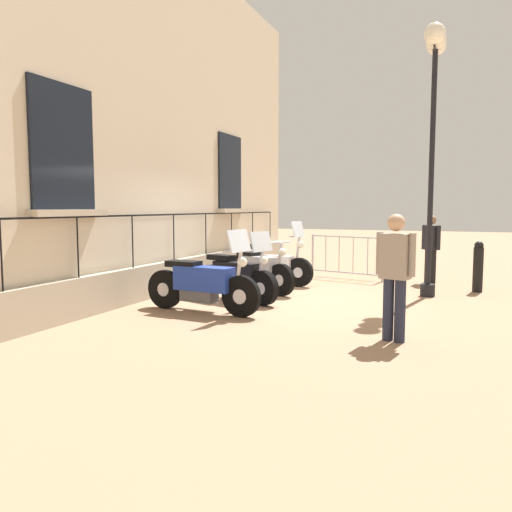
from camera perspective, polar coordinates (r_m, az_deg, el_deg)
ground_plane at (r=9.77m, az=1.26°, el=-4.72°), size 60.00×60.00×0.00m
building_facade at (r=10.89m, az=-11.31°, el=14.77°), size 0.82×13.36×7.22m
motorcycle_blue at (r=8.40m, az=-6.00°, el=-3.11°), size 2.17×0.73×1.39m
motorcycle_black at (r=9.38m, az=-2.35°, el=-2.45°), size 1.94×0.89×1.31m
motorcycle_silver at (r=10.33m, az=0.30°, el=-1.70°), size 1.80×0.97×1.07m
motorcycle_white at (r=11.44m, az=1.75°, el=-1.02°), size 2.08×0.68×1.43m
lamppost at (r=10.59m, az=19.36°, el=17.34°), size 0.38×1.08×5.04m
crowd_barrier at (r=12.51m, az=10.07°, el=0.04°), size 1.87×0.54×1.05m
bollard at (r=11.33m, az=23.66°, el=-1.08°), size 0.20×0.20×1.05m
pedestrian_standing at (r=12.25m, az=19.04°, el=1.14°), size 0.41×0.41×1.55m
pedestrian_walking at (r=6.75m, az=15.35°, el=-1.54°), size 0.51×0.32×1.65m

